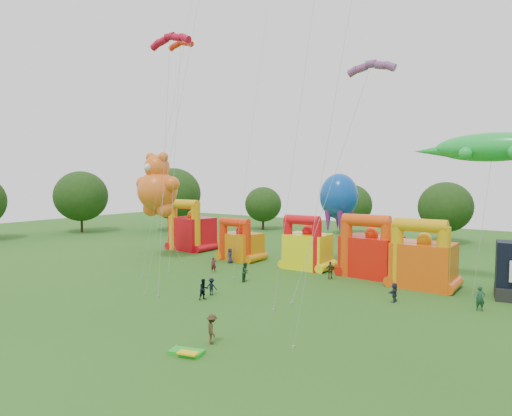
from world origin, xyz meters
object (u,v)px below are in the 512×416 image
Objects in this scene: octopus_kite at (337,212)px; spectator_4 at (330,270)px; bouncy_castle_2 at (307,248)px; teddy_bear_kite at (158,191)px; gecko_kite at (490,167)px; bouncy_castle_0 at (191,231)px; spectator_0 at (230,256)px.

octopus_kite is 9.35m from spectator_4.
teddy_bear_kite is at bearing -163.18° from bouncy_castle_2.
gecko_kite is 8.09× the size of spectator_4.
bouncy_castle_0 is 39.27m from gecko_kite.
spectator_4 is at bearing 20.23° from spectator_0.
spectator_0 is 13.76m from spectator_4.
bouncy_castle_0 is 0.53× the size of teddy_bear_kite.
gecko_kite is at bearing 31.68° from spectator_0.
octopus_kite is at bearing 25.18° from teddy_bear_kite.
bouncy_castle_2 is 20.27m from gecko_kite.
gecko_kite reaches higher than teddy_bear_kite.
teddy_bear_kite reaches higher than bouncy_castle_2.
teddy_bear_kite is 24.04m from spectator_4.
bouncy_castle_0 reaches higher than spectator_4.
spectator_4 is at bearing -69.43° from octopus_kite.
spectator_0 is at bearing -35.02° from spectator_4.
spectator_4 is (22.64, 2.27, -7.76)m from teddy_bear_kite.
bouncy_castle_0 is 22.34m from octopus_kite.
bouncy_castle_0 is at bearing 178.35° from gecko_kite.
octopus_kite reaches higher than spectator_4.
bouncy_castle_2 is at bearing 38.05° from spectator_0.
teddy_bear_kite is at bearing -75.76° from bouncy_castle_0.
spectator_0 reaches higher than spectator_4.
teddy_bear_kite reaches higher than octopus_kite.
spectator_4 is (2.67, -7.12, -5.44)m from octopus_kite.
gecko_kite reaches higher than bouncy_castle_2.
spectator_0 is at bearing -165.93° from bouncy_castle_2.
spectator_4 is (13.73, -0.90, -0.01)m from spectator_0.
bouncy_castle_2 is 5.72m from spectator_4.
spectator_4 is (24.67, -5.71, -1.83)m from bouncy_castle_0.
teddy_bear_kite is 37.02m from gecko_kite.
bouncy_castle_0 is at bearing -179.74° from spectator_0.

